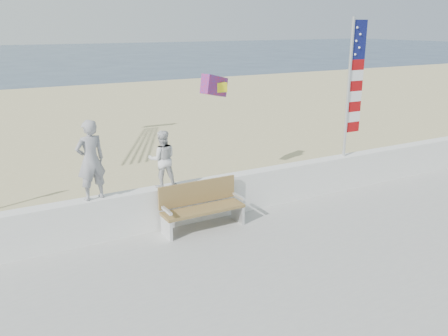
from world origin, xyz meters
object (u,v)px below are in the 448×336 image
at_px(adult, 91,160).
at_px(child, 162,159).
at_px(flag, 353,82).
at_px(bench, 201,205).

height_order(adult, child, adult).
relative_size(adult, flag, 0.46).
relative_size(child, flag, 0.35).
distance_m(bench, flag, 5.10).
xyz_separation_m(adult, child, (1.48, 0.00, -0.18)).
bearing_deg(flag, bench, -174.27).
bearing_deg(child, adult, 14.51).
height_order(bench, flag, flag).
xyz_separation_m(child, bench, (0.67, -0.45, -1.00)).
bearing_deg(flag, child, 180.00).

